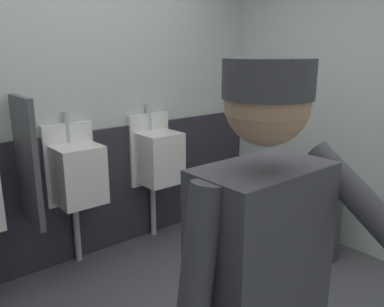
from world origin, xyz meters
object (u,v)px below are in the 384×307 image
trash_bin (319,216)px  urinal_right (157,157)px  urinal_middle (77,173)px  person (261,285)px

trash_bin → urinal_right: bearing=127.6°
urinal_middle → person: person is taller
urinal_right → person: person is taller
urinal_right → person: (-1.06, -2.09, 0.22)m
urinal_right → trash_bin: size_ratio=1.79×
urinal_middle → person: 2.13m
urinal_middle → urinal_right: size_ratio=1.00×
person → urinal_right: bearing=63.0°
urinal_middle → person: bearing=-98.5°
trash_bin → urinal_middle: bearing=145.3°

